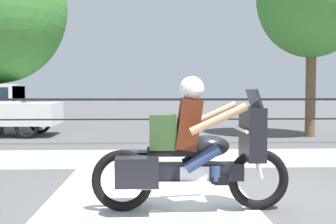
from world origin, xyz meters
The scene contains 5 objects.
ground_plane centered at (0.00, 0.00, 0.00)m, with size 120.00×120.00×0.00m, color #4C4C4F.
sidewalk_band centered at (0.00, 3.40, 0.01)m, with size 44.00×2.40×0.01m, color #99968E.
crosswalk_band centered at (-0.93, -0.20, 0.00)m, with size 2.62×6.00×0.01m, color silver.
fence_railing centered at (0.00, 5.55, 0.95)m, with size 36.00×0.05×1.21m.
motorcycle centered at (-0.44, -0.44, 0.69)m, with size 2.34×0.76×1.59m.
Camera 1 is at (-0.91, -5.34, 1.42)m, focal length 45.00 mm.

